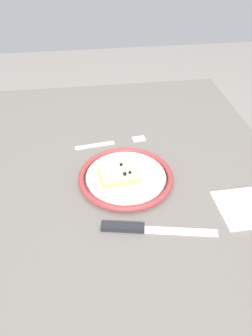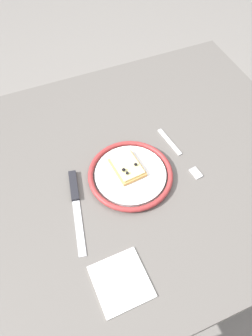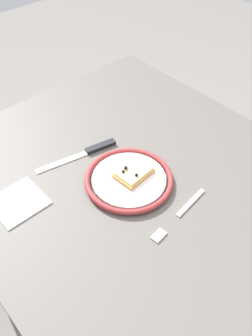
# 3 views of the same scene
# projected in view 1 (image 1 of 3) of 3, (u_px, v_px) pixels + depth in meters

# --- Properties ---
(ground_plane) EXTENTS (6.00, 6.00, 0.00)m
(ground_plane) POSITION_uv_depth(u_px,v_px,m) (118.00, 315.00, 1.26)
(ground_plane) COLOR slate
(dining_table) EXTENTS (1.04, 0.86, 0.72)m
(dining_table) POSITION_uv_depth(u_px,v_px,m) (115.00, 198.00, 0.85)
(dining_table) COLOR #5B5651
(dining_table) RESTS_ON ground_plane
(plate) EXTENTS (0.23, 0.23, 0.02)m
(plate) POSITION_uv_depth(u_px,v_px,m) (126.00, 177.00, 0.78)
(plate) COLOR white
(plate) RESTS_ON dining_table
(pizza_slice_near) EXTENTS (0.08, 0.10, 0.03)m
(pizza_slice_near) POSITION_uv_depth(u_px,v_px,m) (119.00, 174.00, 0.77)
(pizza_slice_near) COLOR tan
(pizza_slice_near) RESTS_ON plate
(knife) EXTENTS (0.07, 0.24, 0.01)m
(knife) POSITION_uv_depth(u_px,v_px,m) (139.00, 228.00, 0.66)
(knife) COLOR silver
(knife) RESTS_ON dining_table
(fork) EXTENTS (0.04, 0.20, 0.00)m
(fork) POSITION_uv_depth(u_px,v_px,m) (111.00, 143.00, 0.91)
(fork) COLOR silver
(fork) RESTS_ON dining_table
(napkin) EXTENTS (0.12, 0.12, 0.00)m
(napkin) POSITION_uv_depth(u_px,v_px,m) (246.00, 208.00, 0.71)
(napkin) COLOR white
(napkin) RESTS_ON dining_table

